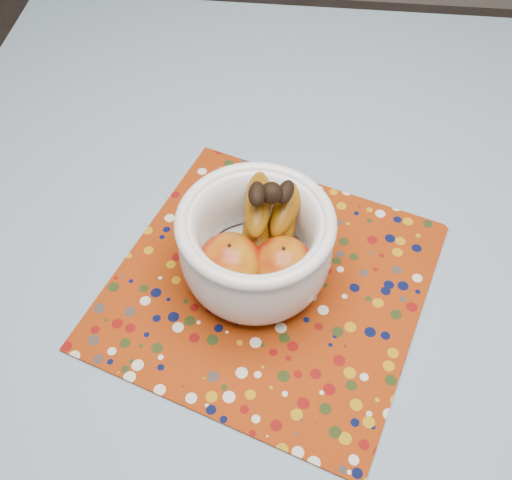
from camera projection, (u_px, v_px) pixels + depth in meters
table at (303, 271)px, 1.00m from camera, size 1.20×1.20×0.75m
tablecloth at (306, 242)px, 0.94m from camera, size 1.32×1.32×0.01m
placemat at (269, 284)px, 0.88m from camera, size 0.55×0.55×0.00m
fruit_bowl at (260, 242)px, 0.83m from camera, size 0.22×0.22×0.17m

